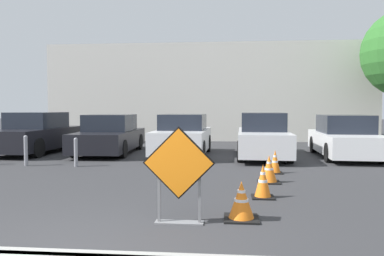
# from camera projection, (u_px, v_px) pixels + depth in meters

# --- Properties ---
(ground_plane) EXTENTS (96.00, 96.00, 0.00)m
(ground_plane) POSITION_uv_depth(u_px,v_px,m) (180.00, 155.00, 14.10)
(ground_plane) COLOR #333335
(road_closed_sign) EXTENTS (1.09, 0.20, 1.47)m
(road_closed_sign) POSITION_uv_depth(u_px,v_px,m) (179.00, 171.00, 5.58)
(road_closed_sign) COLOR black
(road_closed_sign) RESTS_ON ground_plane
(traffic_cone_nearest) EXTENTS (0.54, 0.54, 0.60)m
(traffic_cone_nearest) POSITION_uv_depth(u_px,v_px,m) (241.00, 201.00, 5.84)
(traffic_cone_nearest) COLOR black
(traffic_cone_nearest) RESTS_ON ground_plane
(traffic_cone_second) EXTENTS (0.43, 0.43, 0.65)m
(traffic_cone_second) POSITION_uv_depth(u_px,v_px,m) (263.00, 182.00, 7.26)
(traffic_cone_second) COLOR black
(traffic_cone_second) RESTS_ON ground_plane
(traffic_cone_third) EXTENTS (0.51, 0.51, 0.64)m
(traffic_cone_third) POSITION_uv_depth(u_px,v_px,m) (269.00, 170.00, 8.74)
(traffic_cone_third) COLOR black
(traffic_cone_third) RESTS_ON ground_plane
(traffic_cone_fourth) EXTENTS (0.39, 0.39, 0.63)m
(traffic_cone_fourth) POSITION_uv_depth(u_px,v_px,m) (275.00, 162.00, 10.00)
(traffic_cone_fourth) COLOR black
(traffic_cone_fourth) RESTS_ON ground_plane
(parked_car_nearest) EXTENTS (2.10, 4.51, 1.59)m
(parked_car_nearest) POSITION_uv_depth(u_px,v_px,m) (36.00, 134.00, 14.62)
(parked_car_nearest) COLOR black
(parked_car_nearest) RESTS_ON ground_plane
(parked_car_second) EXTENTS (2.04, 4.61, 1.50)m
(parked_car_second) POSITION_uv_depth(u_px,v_px,m) (110.00, 135.00, 14.52)
(parked_car_second) COLOR black
(parked_car_second) RESTS_ON ground_plane
(parked_car_third) EXTENTS (1.94, 4.16, 1.52)m
(parked_car_third) POSITION_uv_depth(u_px,v_px,m) (183.00, 136.00, 13.83)
(parked_car_third) COLOR silver
(parked_car_third) RESTS_ON ground_plane
(parked_car_fourth) EXTENTS (1.92, 4.76, 1.58)m
(parked_car_fourth) POSITION_uv_depth(u_px,v_px,m) (263.00, 137.00, 13.42)
(parked_car_fourth) COLOR silver
(parked_car_fourth) RESTS_ON ground_plane
(parked_car_fifth) EXTENTS (2.07, 4.59, 1.50)m
(parked_car_fifth) POSITION_uv_depth(u_px,v_px,m) (345.00, 138.00, 13.29)
(parked_car_fifth) COLOR white
(parked_car_fifth) RESTS_ON ground_plane
(bollard_nearest) EXTENTS (0.12, 0.12, 0.87)m
(bollard_nearest) POSITION_uv_depth(u_px,v_px,m) (76.00, 151.00, 11.16)
(bollard_nearest) COLOR gray
(bollard_nearest) RESTS_ON ground_plane
(bollard_second) EXTENTS (0.12, 0.12, 0.93)m
(bollard_second) POSITION_uv_depth(u_px,v_px,m) (26.00, 150.00, 11.30)
(bollard_second) COLOR gray
(bollard_second) RESTS_ON ground_plane
(building_facade_backdrop) EXTENTS (17.61, 5.00, 5.21)m
(building_facade_backdrop) POSITION_uv_depth(u_px,v_px,m) (210.00, 94.00, 22.15)
(building_facade_backdrop) COLOR beige
(building_facade_backdrop) RESTS_ON ground_plane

